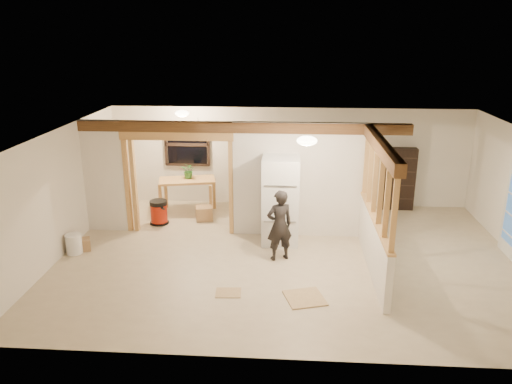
# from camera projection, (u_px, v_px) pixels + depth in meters

# --- Properties ---
(floor) EXTENTS (9.00, 6.50, 0.01)m
(floor) POSITION_uv_depth(u_px,v_px,m) (287.00, 257.00, 9.95)
(floor) COLOR #C4B292
(floor) RESTS_ON ground
(ceiling) EXTENTS (9.00, 6.50, 0.01)m
(ceiling) POSITION_uv_depth(u_px,v_px,m) (290.00, 134.00, 9.17)
(ceiling) COLOR white
(wall_back) EXTENTS (9.00, 0.01, 2.50)m
(wall_back) POSITION_uv_depth(u_px,v_px,m) (289.00, 157.00, 12.64)
(wall_back) COLOR silver
(wall_back) RESTS_ON floor
(wall_front) EXTENTS (9.00, 0.01, 2.50)m
(wall_front) POSITION_uv_depth(u_px,v_px,m) (287.00, 278.00, 6.47)
(wall_front) COLOR silver
(wall_front) RESTS_ON floor
(wall_left) EXTENTS (0.01, 6.50, 2.50)m
(wall_left) POSITION_uv_depth(u_px,v_px,m) (61.00, 193.00, 9.85)
(wall_left) COLOR silver
(wall_left) RESTS_ON floor
(partition_left_stub) EXTENTS (0.90, 0.12, 2.50)m
(partition_left_stub) POSITION_uv_depth(u_px,v_px,m) (105.00, 176.00, 10.96)
(partition_left_stub) COLOR silver
(partition_left_stub) RESTS_ON floor
(partition_center) EXTENTS (2.80, 0.12, 2.50)m
(partition_center) POSITION_uv_depth(u_px,v_px,m) (298.00, 180.00, 10.68)
(partition_center) COLOR silver
(partition_center) RESTS_ON floor
(doorway_frame) EXTENTS (2.46, 0.14, 2.20)m
(doorway_frame) POSITION_uv_depth(u_px,v_px,m) (179.00, 184.00, 10.90)
(doorway_frame) COLOR tan
(doorway_frame) RESTS_ON floor
(header_beam_back) EXTENTS (7.00, 0.18, 0.22)m
(header_beam_back) POSITION_uv_depth(u_px,v_px,m) (242.00, 127.00, 10.41)
(header_beam_back) COLOR brown
(header_beam_back) RESTS_ON ceiling
(header_beam_right) EXTENTS (0.18, 3.30, 0.22)m
(header_beam_right) POSITION_uv_depth(u_px,v_px,m) (381.00, 146.00, 8.72)
(header_beam_right) COLOR brown
(header_beam_right) RESTS_ON ceiling
(pony_wall) EXTENTS (0.12, 3.20, 1.00)m
(pony_wall) POSITION_uv_depth(u_px,v_px,m) (373.00, 245.00, 9.31)
(pony_wall) COLOR silver
(pony_wall) RESTS_ON floor
(stud_partition) EXTENTS (0.14, 3.20, 1.32)m
(stud_partition) POSITION_uv_depth(u_px,v_px,m) (378.00, 185.00, 8.95)
(stud_partition) COLOR tan
(stud_partition) RESTS_ON pony_wall
(window_back) EXTENTS (1.12, 0.10, 1.10)m
(window_back) POSITION_uv_depth(u_px,v_px,m) (187.00, 145.00, 12.64)
(window_back) COLOR black
(window_back) RESTS_ON wall_back
(ceiling_dome_main) EXTENTS (0.36, 0.36, 0.16)m
(ceiling_dome_main) POSITION_uv_depth(u_px,v_px,m) (307.00, 141.00, 8.68)
(ceiling_dome_main) COLOR #FFEABF
(ceiling_dome_main) RESTS_ON ceiling
(ceiling_dome_util) EXTENTS (0.32, 0.32, 0.14)m
(ceiling_dome_util) POSITION_uv_depth(u_px,v_px,m) (182.00, 113.00, 11.52)
(ceiling_dome_util) COLOR #FFEABF
(ceiling_dome_util) RESTS_ON ceiling
(hanging_bulb) EXTENTS (0.07, 0.07, 0.07)m
(hanging_bulb) POSITION_uv_depth(u_px,v_px,m) (198.00, 132.00, 10.92)
(hanging_bulb) COLOR #FFD88C
(hanging_bulb) RESTS_ON ceiling
(refrigerator) EXTENTS (0.76, 0.74, 1.85)m
(refrigerator) POSITION_uv_depth(u_px,v_px,m) (281.00, 201.00, 10.40)
(refrigerator) COLOR silver
(refrigerator) RESTS_ON floor
(woman) EXTENTS (0.61, 0.51, 1.43)m
(woman) POSITION_uv_depth(u_px,v_px,m) (279.00, 225.00, 9.66)
(woman) COLOR black
(woman) RESTS_ON floor
(work_table) EXTENTS (1.46, 0.94, 0.85)m
(work_table) POSITION_uv_depth(u_px,v_px,m) (188.00, 196.00, 12.30)
(work_table) COLOR tan
(work_table) RESTS_ON floor
(potted_plant) EXTENTS (0.42, 0.39, 0.38)m
(potted_plant) POSITION_uv_depth(u_px,v_px,m) (189.00, 171.00, 12.20)
(potted_plant) COLOR #3B782A
(potted_plant) RESTS_ON work_table
(shop_vac) EXTENTS (0.58, 0.58, 0.58)m
(shop_vac) POSITION_uv_depth(u_px,v_px,m) (159.00, 212.00, 11.58)
(shop_vac) COLOR #961807
(shop_vac) RESTS_ON floor
(bookshelf) EXTENTS (0.78, 0.26, 1.57)m
(bookshelf) POSITION_uv_depth(u_px,v_px,m) (399.00, 179.00, 12.42)
(bookshelf) COLOR black
(bookshelf) RESTS_ON floor
(bucket) EXTENTS (0.39, 0.39, 0.41)m
(bucket) POSITION_uv_depth(u_px,v_px,m) (74.00, 244.00, 10.07)
(bucket) COLOR silver
(bucket) RESTS_ON floor
(box_util_a) EXTENTS (0.45, 0.41, 0.33)m
(box_util_a) POSITION_uv_depth(u_px,v_px,m) (204.00, 213.00, 11.85)
(box_util_a) COLOR #A0794D
(box_util_a) RESTS_ON floor
(box_util_b) EXTENTS (0.35, 0.35, 0.25)m
(box_util_b) POSITION_uv_depth(u_px,v_px,m) (156.00, 209.00, 12.27)
(box_util_b) COLOR #A0794D
(box_util_b) RESTS_ON floor
(box_front) EXTENTS (0.37, 0.34, 0.25)m
(box_front) POSITION_uv_depth(u_px,v_px,m) (83.00, 245.00, 10.23)
(box_front) COLOR #A0794D
(box_front) RESTS_ON floor
(floor_panel_near) EXTENTS (0.78, 0.78, 0.02)m
(floor_panel_near) POSITION_uv_depth(u_px,v_px,m) (305.00, 298.00, 8.41)
(floor_panel_near) COLOR tan
(floor_panel_near) RESTS_ON floor
(floor_panel_far) EXTENTS (0.46, 0.38, 0.01)m
(floor_panel_far) POSITION_uv_depth(u_px,v_px,m) (228.00, 293.00, 8.59)
(floor_panel_far) COLOR tan
(floor_panel_far) RESTS_ON floor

